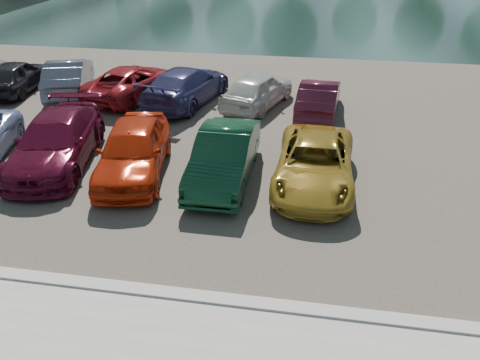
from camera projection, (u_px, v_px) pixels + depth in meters
name	position (u px, v px, depth m)	size (l,w,h in m)	color
kerb	(232.00, 302.00, 8.77)	(60.00, 0.30, 0.14)	#9F9D95
parking_lot	(277.00, 123.00, 16.53)	(60.00, 18.00, 0.04)	#433E36
car_3	(56.00, 141.00, 13.48)	(1.95, 4.79, 1.39)	#510B23
car_4	(133.00, 149.00, 12.92)	(1.72, 4.27, 1.45)	red
car_5	(224.00, 156.00, 12.65)	(1.45, 4.15, 1.37)	#0E3620
car_6	(315.00, 163.00, 12.44)	(2.03, 4.41, 1.23)	#AB8627
car_8	(16.00, 76.00, 19.17)	(1.53, 3.81, 1.30)	black
car_9	(69.00, 76.00, 18.95)	(1.48, 4.25, 1.40)	slate
car_10	(132.00, 82.00, 18.58)	(2.07, 4.48, 1.25)	maroon
car_11	(187.00, 85.00, 17.97)	(1.94, 4.76, 1.38)	navy
car_12	(258.00, 90.00, 17.61)	(1.57, 3.89, 1.33)	silver
car_13	(319.00, 98.00, 16.90)	(1.34, 3.85, 1.27)	#4B1424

